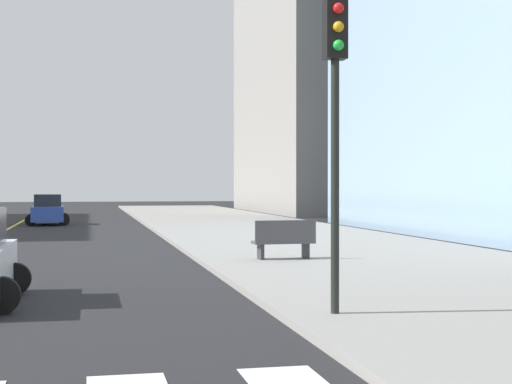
% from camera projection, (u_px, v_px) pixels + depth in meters
% --- Properties ---
extents(sidewalk_kerb_east, '(10.00, 120.00, 0.15)m').
position_uv_depth(sidewalk_kerb_east, '(352.00, 255.00, 24.60)').
color(sidewalk_kerb_east, gray).
rests_on(sidewalk_kerb_east, ground).
extents(lane_divider_paint, '(0.16, 80.00, 0.01)m').
position_uv_depth(lane_divider_paint, '(10.00, 228.00, 41.58)').
color(lane_divider_paint, yellow).
rests_on(lane_divider_paint, ground).
extents(parking_garage_concrete, '(18.00, 24.00, 29.27)m').
position_uv_depth(parking_garage_concrete, '(360.00, 45.00, 68.52)').
color(parking_garage_concrete, gray).
rests_on(parking_garage_concrete, ground).
extents(car_blue_third, '(2.54, 4.00, 1.76)m').
position_uv_depth(car_blue_third, '(48.00, 210.00, 45.28)').
color(car_blue_third, '#2D479E').
rests_on(car_blue_third, ground).
extents(traffic_light_near_corner, '(0.36, 0.41, 5.19)m').
position_uv_depth(traffic_light_near_corner, '(335.00, 93.00, 12.87)').
color(traffic_light_near_corner, black).
rests_on(traffic_light_near_corner, sidewalk_kerb_east).
extents(park_bench, '(1.82, 0.62, 1.12)m').
position_uv_depth(park_bench, '(284.00, 240.00, 22.48)').
color(park_bench, '#47474C').
rests_on(park_bench, sidewalk_kerb_east).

